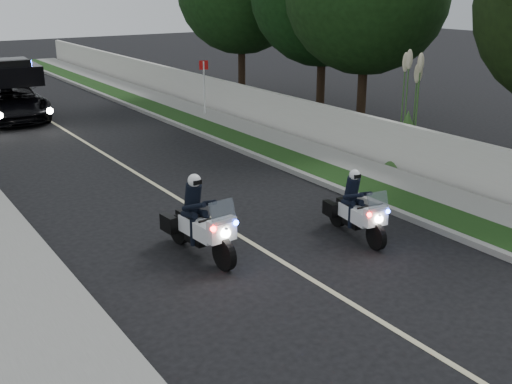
{
  "coord_description": "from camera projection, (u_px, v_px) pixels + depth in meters",
  "views": [
    {
      "loc": [
        -7.14,
        -9.46,
        5.63
      ],
      "look_at": [
        0.47,
        2.08,
        1.0
      ],
      "focal_mm": 43.81,
      "sensor_mm": 36.0,
      "label": 1
    }
  ],
  "objects": [
    {
      "name": "ground",
      "position": [
        292.0,
        268.0,
        13.0
      ],
      "size": [
        120.0,
        120.0,
        0.0
      ],
      "primitive_type": "plane",
      "color": "black",
      "rests_on": "ground"
    },
    {
      "name": "curb_right",
      "position": [
        220.0,
        142.0,
        23.03
      ],
      "size": [
        0.2,
        60.0,
        0.15
      ],
      "primitive_type": "cube",
      "color": "gray",
      "rests_on": "ground"
    },
    {
      "name": "grass_verge",
      "position": [
        236.0,
        139.0,
        23.4
      ],
      "size": [
        1.2,
        60.0,
        0.16
      ],
      "primitive_type": "cube",
      "color": "#193814",
      "rests_on": "ground"
    },
    {
      "name": "sidewalk_right",
      "position": [
        265.0,
        135.0,
        24.08
      ],
      "size": [
        1.4,
        60.0,
        0.16
      ],
      "primitive_type": "cube",
      "color": "gray",
      "rests_on": "ground"
    },
    {
      "name": "property_wall",
      "position": [
        286.0,
        115.0,
        24.39
      ],
      "size": [
        0.22,
        60.0,
        1.5
      ],
      "primitive_type": "cube",
      "color": "beige",
      "rests_on": "ground"
    },
    {
      "name": "lane_marking",
      "position": [
        115.0,
        160.0,
        20.92
      ],
      "size": [
        0.12,
        50.0,
        0.01
      ],
      "primitive_type": "cube",
      "color": "#BFB78C",
      "rests_on": "ground"
    },
    {
      "name": "police_moto_left",
      "position": [
        200.0,
        255.0,
        13.61
      ],
      "size": [
        0.92,
        2.2,
        1.82
      ],
      "primitive_type": null,
      "rotation": [
        0.0,
        0.0,
        0.08
      ],
      "color": "silver",
      "rests_on": "ground"
    },
    {
      "name": "police_moto_right",
      "position": [
        355.0,
        237.0,
        14.6
      ],
      "size": [
        0.91,
        1.97,
        1.61
      ],
      "primitive_type": null,
      "rotation": [
        0.0,
        0.0,
        -0.13
      ],
      "color": "white",
      "rests_on": "ground"
    },
    {
      "name": "police_suv",
      "position": [
        12.0,
        119.0,
        27.34
      ],
      "size": [
        3.02,
        5.92,
        2.8
      ],
      "primitive_type": "imported",
      "rotation": [
        0.0,
        0.0,
        -0.06
      ],
      "color": "black",
      "rests_on": "ground"
    },
    {
      "name": "sign_post",
      "position": [
        205.0,
        117.0,
        27.69
      ],
      "size": [
        0.52,
        0.52,
        2.55
      ],
      "primitive_type": null,
      "rotation": [
        0.0,
        0.0,
        -0.38
      ],
      "color": "red",
      "rests_on": "ground"
    },
    {
      "name": "pampas_far",
      "position": [
        404.0,
        166.0,
        20.25
      ],
      "size": [
        1.7,
        1.7,
        4.05
      ],
      "primitive_type": null,
      "rotation": [
        0.0,
        0.0,
        -0.23
      ],
      "color": "beige",
      "rests_on": "ground"
    },
    {
      "name": "tree_right_b",
      "position": [
        360.0,
        130.0,
        25.13
      ],
      "size": [
        7.2,
        7.2,
        10.41
      ],
      "primitive_type": null,
      "rotation": [
        0.0,
        0.0,
        0.17
      ],
      "color": "#183812",
      "rests_on": "ground"
    },
    {
      "name": "tree_right_c",
      "position": [
        320.0,
        117.0,
        27.61
      ],
      "size": [
        6.43,
        6.43,
        10.29
      ],
      "primitive_type": null,
      "rotation": [
        0.0,
        0.0,
        -0.04
      ],
      "color": "#123410",
      "rests_on": "ground"
    },
    {
      "name": "tree_right_d",
      "position": [
        242.0,
        99.0,
        31.88
      ],
      "size": [
        8.4,
        8.4,
        10.55
      ],
      "primitive_type": null,
      "rotation": [
        0.0,
        0.0,
        0.43
      ],
      "color": "#183D14",
      "rests_on": "ground"
    }
  ]
}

